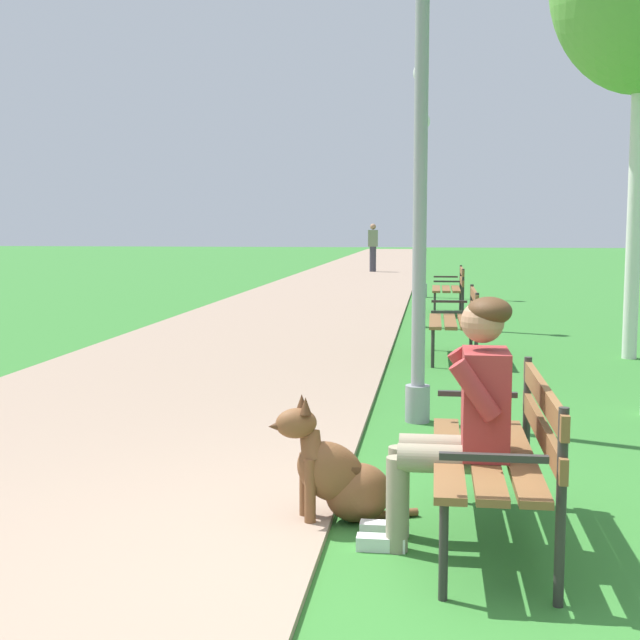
{
  "coord_description": "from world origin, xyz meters",
  "views": [
    {
      "loc": [
        0.24,
        -3.72,
        1.59
      ],
      "look_at": [
        -0.59,
        2.56,
        0.9
      ],
      "focal_mm": 48.76,
      "sensor_mm": 36.0,
      "label": 1
    }
  ],
  "objects_px": {
    "dog_brown": "(339,476)",
    "lamp_post_mid": "(420,192)",
    "park_bench_mid": "(458,316)",
    "person_seated_on_near_bench": "(462,412)",
    "lamp_post_near": "(421,152)",
    "pedestrian_distant": "(373,248)",
    "park_bench_near": "(504,445)",
    "lamp_post_far": "(424,203)",
    "park_bench_far": "(452,286)"
  },
  "relations": [
    {
      "from": "park_bench_near",
      "to": "park_bench_mid",
      "type": "height_order",
      "value": "same"
    },
    {
      "from": "dog_brown",
      "to": "lamp_post_far",
      "type": "distance_m",
      "value": 15.02
    },
    {
      "from": "park_bench_near",
      "to": "person_seated_on_near_bench",
      "type": "distance_m",
      "value": 0.27
    },
    {
      "from": "dog_brown",
      "to": "pedestrian_distant",
      "type": "relative_size",
      "value": 0.48
    },
    {
      "from": "park_bench_near",
      "to": "lamp_post_mid",
      "type": "distance_m",
      "value": 9.54
    },
    {
      "from": "park_bench_far",
      "to": "pedestrian_distant",
      "type": "distance_m",
      "value": 13.72
    },
    {
      "from": "park_bench_far",
      "to": "lamp_post_mid",
      "type": "height_order",
      "value": "lamp_post_mid"
    },
    {
      "from": "park_bench_mid",
      "to": "person_seated_on_near_bench",
      "type": "distance_m",
      "value": 6.18
    },
    {
      "from": "park_bench_far",
      "to": "lamp_post_mid",
      "type": "bearing_deg",
      "value": -104.72
    },
    {
      "from": "park_bench_near",
      "to": "lamp_post_near",
      "type": "bearing_deg",
      "value": 99.94
    },
    {
      "from": "dog_brown",
      "to": "park_bench_near",
      "type": "bearing_deg",
      "value": -14.11
    },
    {
      "from": "park_bench_mid",
      "to": "pedestrian_distant",
      "type": "height_order",
      "value": "pedestrian_distant"
    },
    {
      "from": "park_bench_near",
      "to": "lamp_post_mid",
      "type": "height_order",
      "value": "lamp_post_mid"
    },
    {
      "from": "park_bench_near",
      "to": "pedestrian_distant",
      "type": "height_order",
      "value": "pedestrian_distant"
    },
    {
      "from": "dog_brown",
      "to": "lamp_post_mid",
      "type": "xyz_separation_m",
      "value": [
        0.25,
        9.18,
        1.85
      ]
    },
    {
      "from": "lamp_post_mid",
      "to": "lamp_post_far",
      "type": "relative_size",
      "value": 1.01
    },
    {
      "from": "park_bench_mid",
      "to": "park_bench_near",
      "type": "bearing_deg",
      "value": -89.45
    },
    {
      "from": "park_bench_far",
      "to": "lamp_post_mid",
      "type": "xyz_separation_m",
      "value": [
        -0.56,
        -2.12,
        1.59
      ]
    },
    {
      "from": "lamp_post_near",
      "to": "pedestrian_distant",
      "type": "xyz_separation_m",
      "value": [
        -1.94,
        22.32,
        -1.32
      ]
    },
    {
      "from": "lamp_post_mid",
      "to": "park_bench_mid",
      "type": "bearing_deg",
      "value": -80.67
    },
    {
      "from": "dog_brown",
      "to": "lamp_post_far",
      "type": "relative_size",
      "value": 0.2
    },
    {
      "from": "lamp_post_mid",
      "to": "lamp_post_far",
      "type": "distance_m",
      "value": 5.73
    },
    {
      "from": "lamp_post_near",
      "to": "lamp_post_far",
      "type": "xyz_separation_m",
      "value": [
        -0.13,
        12.42,
        -0.09
      ]
    },
    {
      "from": "park_bench_near",
      "to": "person_seated_on_near_bench",
      "type": "height_order",
      "value": "person_seated_on_near_bench"
    },
    {
      "from": "lamp_post_far",
      "to": "dog_brown",
      "type": "bearing_deg",
      "value": -90.9
    },
    {
      "from": "park_bench_near",
      "to": "park_bench_mid",
      "type": "xyz_separation_m",
      "value": [
        -0.06,
        6.13,
        0.0
      ]
    },
    {
      "from": "person_seated_on_near_bench",
      "to": "lamp_post_near",
      "type": "distance_m",
      "value": 3.14
    },
    {
      "from": "lamp_post_far",
      "to": "lamp_post_mid",
      "type": "bearing_deg",
      "value": -89.88
    },
    {
      "from": "lamp_post_near",
      "to": "lamp_post_mid",
      "type": "xyz_separation_m",
      "value": [
        -0.12,
        6.69,
        -0.06
      ]
    },
    {
      "from": "lamp_post_near",
      "to": "lamp_post_mid",
      "type": "height_order",
      "value": "lamp_post_near"
    },
    {
      "from": "lamp_post_near",
      "to": "person_seated_on_near_bench",
      "type": "bearing_deg",
      "value": -84.47
    },
    {
      "from": "person_seated_on_near_bench",
      "to": "pedestrian_distant",
      "type": "bearing_deg",
      "value": 95.03
    },
    {
      "from": "lamp_post_mid",
      "to": "pedestrian_distant",
      "type": "xyz_separation_m",
      "value": [
        -1.82,
        15.63,
        -1.26
      ]
    },
    {
      "from": "park_bench_far",
      "to": "lamp_post_far",
      "type": "xyz_separation_m",
      "value": [
        -0.57,
        3.61,
        1.57
      ]
    },
    {
      "from": "park_bench_far",
      "to": "lamp_post_far",
      "type": "height_order",
      "value": "lamp_post_far"
    },
    {
      "from": "dog_brown",
      "to": "lamp_post_far",
      "type": "xyz_separation_m",
      "value": [
        0.23,
        14.91,
        1.82
      ]
    },
    {
      "from": "lamp_post_near",
      "to": "pedestrian_distant",
      "type": "distance_m",
      "value": 22.44
    },
    {
      "from": "lamp_post_near",
      "to": "park_bench_far",
      "type": "bearing_deg",
      "value": 87.17
    },
    {
      "from": "dog_brown",
      "to": "lamp_post_near",
      "type": "xyz_separation_m",
      "value": [
        0.37,
        2.49,
        1.91
      ]
    },
    {
      "from": "park_bench_far",
      "to": "pedestrian_distant",
      "type": "relative_size",
      "value": 0.91
    },
    {
      "from": "person_seated_on_near_bench",
      "to": "lamp_post_near",
      "type": "bearing_deg",
      "value": 95.53
    },
    {
      "from": "person_seated_on_near_bench",
      "to": "lamp_post_near",
      "type": "height_order",
      "value": "lamp_post_near"
    },
    {
      "from": "lamp_post_near",
      "to": "pedestrian_distant",
      "type": "height_order",
      "value": "lamp_post_near"
    },
    {
      "from": "park_bench_mid",
      "to": "park_bench_far",
      "type": "bearing_deg",
      "value": 89.78
    },
    {
      "from": "pedestrian_distant",
      "to": "park_bench_mid",
      "type": "bearing_deg",
      "value": -82.9
    },
    {
      "from": "park_bench_near",
      "to": "park_bench_mid",
      "type": "distance_m",
      "value": 6.13
    },
    {
      "from": "park_bench_mid",
      "to": "lamp_post_far",
      "type": "distance_m",
      "value": 9.15
    },
    {
      "from": "park_bench_far",
      "to": "person_seated_on_near_bench",
      "type": "relative_size",
      "value": 1.2
    },
    {
      "from": "park_bench_mid",
      "to": "lamp_post_mid",
      "type": "height_order",
      "value": "lamp_post_mid"
    },
    {
      "from": "park_bench_near",
      "to": "pedestrian_distant",
      "type": "distance_m",
      "value": 25.14
    }
  ]
}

